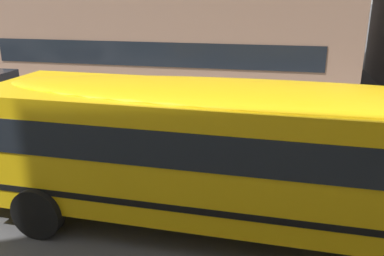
{
  "coord_description": "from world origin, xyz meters",
  "views": [
    {
      "loc": [
        0.74,
        -8.68,
        4.53
      ],
      "look_at": [
        -1.0,
        -0.67,
        1.83
      ],
      "focal_mm": 38.16,
      "sensor_mm": 36.0,
      "label": 1
    }
  ],
  "objects": [
    {
      "name": "sidewalk_far",
      "position": [
        0.0,
        7.68,
        0.01
      ],
      "size": [
        120.0,
        3.0,
        0.01
      ],
      "primitive_type": "cube",
      "color": "gray",
      "rests_on": "ground_plane"
    },
    {
      "name": "lane_centreline",
      "position": [
        0.0,
        0.0,
        0.0
      ],
      "size": [
        110.0,
        0.16,
        0.01
      ],
      "primitive_type": "cube",
      "color": "silver",
      "rests_on": "ground_plane"
    },
    {
      "name": "school_bus",
      "position": [
        0.43,
        -1.33,
        1.76
      ],
      "size": [
        13.31,
        3.35,
        2.96
      ],
      "rotation": [
        0.0,
        0.0,
        3.12
      ],
      "color": "yellow",
      "rests_on": "ground_plane"
    },
    {
      "name": "ground_plane",
      "position": [
        0.0,
        0.0,
        0.0
      ],
      "size": [
        400.0,
        400.0,
        0.0
      ],
      "primitive_type": "plane",
      "color": "#424244"
    }
  ]
}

